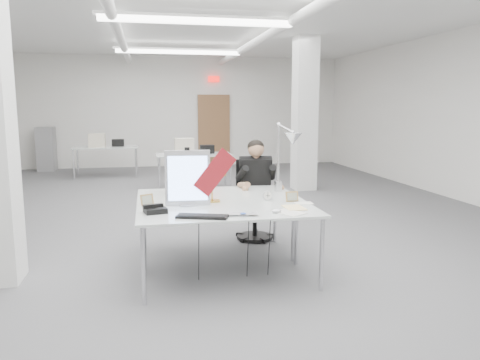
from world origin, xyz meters
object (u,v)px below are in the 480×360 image
at_px(desk_main, 229,211).
at_px(architect_lamp, 284,158).
at_px(laptop, 243,215).
at_px(beige_monitor, 187,177).
at_px(seated_person, 256,174).
at_px(bankers_lamp, 212,188).
at_px(monitor, 188,178).
at_px(office_chair, 255,202).
at_px(desk_phone, 155,210).

distance_m(desk_main, architect_lamp, 1.09).
height_order(laptop, beige_monitor, beige_monitor).
xyz_separation_m(seated_person, architect_lamp, (0.15, -0.78, 0.29)).
bearing_deg(laptop, beige_monitor, 115.41).
bearing_deg(desk_main, seated_person, 66.77).
xyz_separation_m(seated_person, bankers_lamp, (-0.72, -1.01, 0.00)).
height_order(desk_main, beige_monitor, beige_monitor).
bearing_deg(architect_lamp, monitor, -178.64).
xyz_separation_m(desk_main, office_chair, (0.61, 1.48, -0.24)).
height_order(laptop, architect_lamp, architect_lamp).
height_order(office_chair, laptop, office_chair).
height_order(monitor, architect_lamp, architect_lamp).
xyz_separation_m(laptop, desk_phone, (-0.80, 0.31, 0.01)).
bearing_deg(monitor, seated_person, 53.54).
distance_m(monitor, laptop, 0.80).
bearing_deg(office_chair, desk_main, -106.28).
distance_m(bankers_lamp, architect_lamp, 0.94).
distance_m(office_chair, architect_lamp, 1.09).
bearing_deg(beige_monitor, office_chair, 37.64).
relative_size(desk_main, laptop, 6.29).
distance_m(laptop, bankers_lamp, 0.76).
bearing_deg(monitor, desk_phone, -135.60).
bearing_deg(desk_phone, monitor, 27.26).
xyz_separation_m(desk_main, architect_lamp, (0.76, 0.64, 0.45)).
bearing_deg(office_chair, bankers_lamp, -118.00).
relative_size(seated_person, beige_monitor, 2.18).
xyz_separation_m(desk_main, seated_person, (0.61, 1.43, 0.16)).
bearing_deg(laptop, desk_main, 113.40).
bearing_deg(desk_main, bankers_lamp, 104.22).
distance_m(seated_person, desk_phone, 1.95).
bearing_deg(desk_main, beige_monitor, 108.50).
distance_m(desk_phone, architect_lamp, 1.66).
bearing_deg(monitor, laptop, -47.43).
bearing_deg(office_chair, seated_person, -83.76).
bearing_deg(architect_lamp, beige_monitor, 147.47).
relative_size(office_chair, bankers_lamp, 3.38).
xyz_separation_m(monitor, beige_monitor, (0.05, 0.68, -0.09)).
height_order(seated_person, monitor, seated_person).
relative_size(desk_main, office_chair, 1.78).
distance_m(seated_person, beige_monitor, 1.04).
relative_size(seated_person, desk_phone, 4.37).
xyz_separation_m(laptop, architect_lamp, (0.68, 0.94, 0.43)).
relative_size(seated_person, architect_lamp, 1.02).
distance_m(desk_main, beige_monitor, 1.04).
bearing_deg(desk_phone, laptop, -33.60).
bearing_deg(bankers_lamp, architect_lamp, -10.42).
distance_m(desk_main, office_chair, 1.61).
bearing_deg(office_chair, architect_lamp, -73.46).
bearing_deg(architect_lamp, laptop, -141.42).
xyz_separation_m(desk_main, laptop, (0.09, -0.30, 0.02)).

